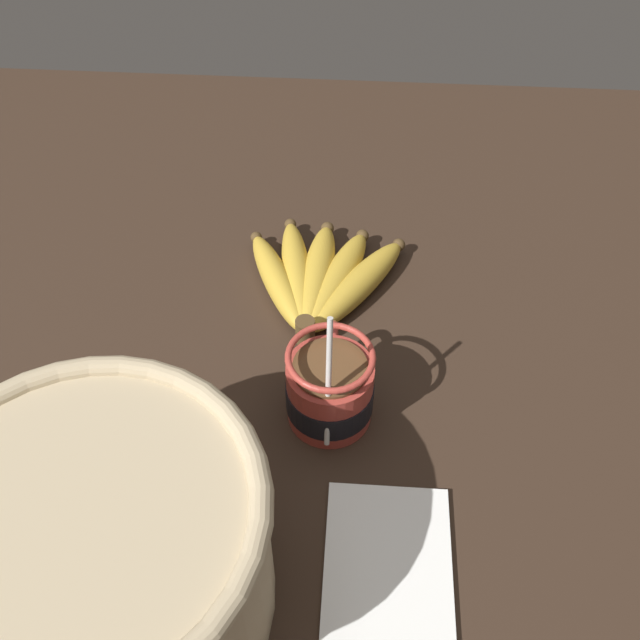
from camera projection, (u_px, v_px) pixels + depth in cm
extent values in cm
cube|color=#332319|center=(307.00, 405.00, 71.40)|extent=(120.77, 120.77, 3.55)
cylinder|color=#B23D33|center=(330.00, 392.00, 65.97)|extent=(8.02, 8.02, 7.02)
cylinder|color=black|center=(330.00, 395.00, 66.33)|extent=(8.22, 8.22, 3.03)
torus|color=#B23D33|center=(333.00, 346.00, 68.60)|extent=(5.06, 0.90, 5.06)
cylinder|color=brown|center=(330.00, 368.00, 63.29)|extent=(6.82, 6.82, 0.40)
torus|color=#B23D33|center=(330.00, 357.00, 62.15)|extent=(8.02, 8.02, 0.60)
cylinder|color=silver|center=(328.00, 385.00, 60.45)|extent=(3.40, 0.50, 13.85)
ellipsoid|color=silver|center=(329.00, 417.00, 66.52)|extent=(3.00, 2.00, 0.80)
cylinder|color=#4C381E|center=(305.00, 331.00, 72.30)|extent=(2.00, 2.00, 3.00)
ellipsoid|color=gold|center=(357.00, 285.00, 77.92)|extent=(15.72, 11.89, 3.33)
sphere|color=#4C381E|center=(399.00, 245.00, 82.36)|extent=(1.50, 1.50, 1.50)
ellipsoid|color=gold|center=(337.00, 280.00, 78.48)|extent=(16.13, 8.28, 3.36)
sphere|color=#4C381E|center=(362.00, 236.00, 83.40)|extent=(1.51, 1.51, 1.51)
ellipsoid|color=gold|center=(318.00, 275.00, 78.91)|extent=(16.28, 4.59, 3.43)
sphere|color=#4C381E|center=(327.00, 228.00, 84.25)|extent=(1.54, 1.54, 1.54)
ellipsoid|color=gold|center=(297.00, 273.00, 79.30)|extent=(17.17, 6.15, 3.16)
sphere|color=#4C381E|center=(290.00, 224.00, 84.93)|extent=(1.42, 1.42, 1.42)
ellipsoid|color=gold|center=(278.00, 281.00, 78.58)|extent=(15.44, 9.32, 3.02)
sphere|color=#4C381E|center=(256.00, 237.00, 83.47)|extent=(1.36, 1.36, 1.36)
cylinder|color=tan|center=(101.00, 560.00, 51.37)|extent=(24.64, 24.64, 14.40)
torus|color=tan|center=(75.00, 513.00, 46.02)|extent=(25.87, 25.87, 1.72)
cube|color=white|center=(388.00, 570.00, 57.94)|extent=(14.90, 10.44, 0.60)
cylinder|color=silver|center=(7.00, 463.00, 64.61)|extent=(14.05, 14.05, 0.60)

